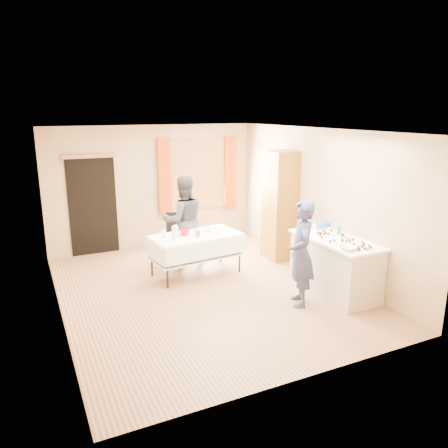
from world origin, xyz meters
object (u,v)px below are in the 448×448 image
woman (184,220)px  counter (335,265)px  chair (176,244)px  party_table (196,251)px  girl (301,253)px  cabinet (280,206)px

woman → counter: bearing=131.1°
chair → party_table: bearing=-72.7°
party_table → girl: size_ratio=1.04×
counter → party_table: (-1.75, 1.70, -0.01)m
counter → party_table: bearing=135.7°
woman → party_table: bearing=92.9°
chair → cabinet: bearing=-8.7°
chair → girl: size_ratio=0.56×
counter → party_table: 2.44m
cabinet → chair: cabinet is taller
girl → woman: size_ratio=0.95×
chair → girl: bearing=-54.6°
party_table → woman: 0.79m
cabinet → counter: cabinet is taller
cabinet → woman: size_ratio=1.26×
cabinet → chair: size_ratio=2.33×
counter → party_table: size_ratio=0.95×
chair → girl: (0.98, -2.88, 0.54)m
party_table → cabinet: bearing=-1.7°
girl → woman: woman is taller
party_table → woman: bearing=81.1°
girl → cabinet: bearing=179.0°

